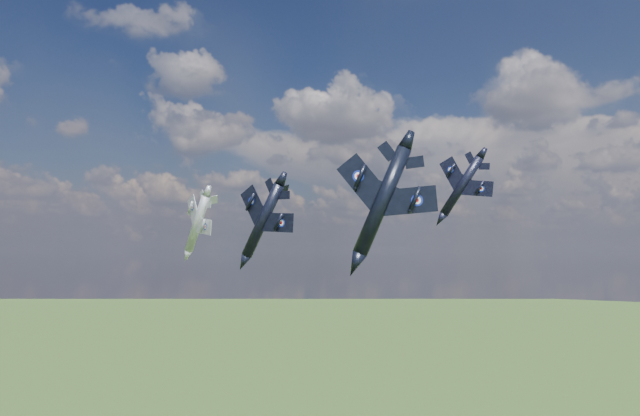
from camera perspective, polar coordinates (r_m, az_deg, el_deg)
The scene contains 4 objects.
jet_lead_navy at distance 74.97m, azimuth -5.24°, elevation -1.12°, with size 9.65×13.45×2.78m, color black, non-canonical shape.
jet_right_navy at distance 59.25m, azimuth 5.70°, elevation 0.66°, with size 10.71×14.94×3.09m, color black, non-canonical shape.
jet_high_navy at distance 97.71m, azimuth 12.83°, elevation 1.99°, with size 10.07×14.04×2.91m, color black, non-canonical shape.
jet_left_silver at distance 107.18m, azimuth -11.15°, elevation -1.39°, with size 10.91×15.21×3.15m, color #B1B5BD, non-canonical shape.
Camera 1 is at (48.16, -56.92, 76.99)m, focal length 35.00 mm.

